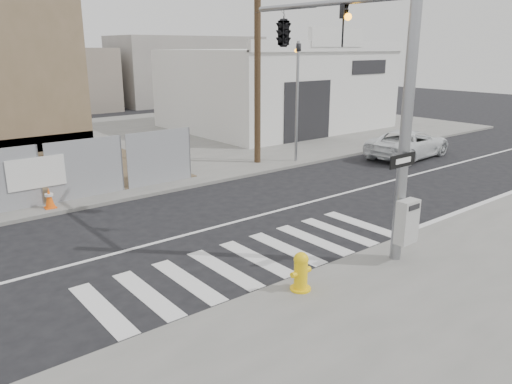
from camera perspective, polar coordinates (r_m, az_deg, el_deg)
ground at (r=14.43m, az=-6.21°, el=-4.43°), size 100.00×100.00×0.00m
sidewalk_far at (r=26.90m, az=-22.64°, el=4.26°), size 50.00×20.00×0.12m
signal_pole at (r=13.50m, az=7.35°, el=14.88°), size 0.96×5.87×7.00m
far_signal_pole at (r=22.15m, az=4.76°, el=12.08°), size 0.16×0.20×5.60m
concrete_wall_right at (r=26.43m, az=-24.54°, el=11.16°), size 5.50×1.30×8.00m
auto_shop at (r=32.42m, az=2.22°, el=11.76°), size 12.00×10.20×5.95m
utility_pole_right at (r=21.78m, az=0.17°, el=16.60°), size 1.60×0.28×10.00m
fire_hydrant at (r=10.65m, az=5.14°, el=-9.02°), size 0.51×0.45×0.85m
suv at (r=24.81m, az=17.04°, el=5.33°), size 5.01×2.66×1.34m
traffic_cone_d at (r=17.18m, az=-22.55°, el=-0.64°), size 0.37×0.37×0.67m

